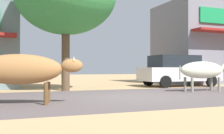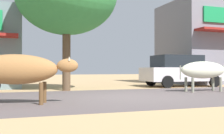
# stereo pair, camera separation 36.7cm
# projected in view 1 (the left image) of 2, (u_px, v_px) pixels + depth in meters

# --- Properties ---
(ground) EXTENTS (80.00, 80.00, 0.00)m
(ground) POSITION_uv_depth(u_px,v_px,m) (128.00, 96.00, 9.19)
(ground) COLOR tan
(asphalt_road) EXTENTS (72.00, 6.16, 0.00)m
(asphalt_road) POSITION_uv_depth(u_px,v_px,m) (128.00, 96.00, 9.19)
(asphalt_road) COLOR #5D5150
(asphalt_road) RESTS_ON ground
(storefront_right_club) EXTENTS (7.60, 5.28, 5.22)m
(storefront_right_club) POSITION_uv_depth(u_px,v_px,m) (215.00, 45.00, 19.07)
(storefront_right_club) COLOR slate
(storefront_right_club) RESTS_ON ground
(parked_hatchback_car) EXTENTS (4.25, 2.11, 1.64)m
(parked_hatchback_car) POSITION_uv_depth(u_px,v_px,m) (177.00, 70.00, 14.77)
(parked_hatchback_car) COLOR silver
(parked_hatchback_car) RESTS_ON ground
(cow_near_brown) EXTENTS (2.78, 1.25, 1.30)m
(cow_near_brown) POSITION_uv_depth(u_px,v_px,m) (21.00, 70.00, 7.12)
(cow_near_brown) COLOR #9F6D3E
(cow_near_brown) RESTS_ON ground
(cow_far_dark) EXTENTS (2.65, 0.70, 1.23)m
(cow_far_dark) POSITION_uv_depth(u_px,v_px,m) (203.00, 70.00, 11.37)
(cow_far_dark) COLOR beige
(cow_far_dark) RESTS_ON ground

